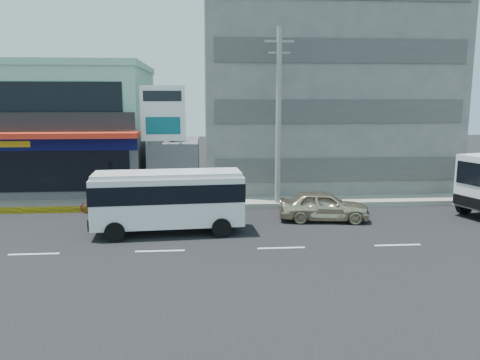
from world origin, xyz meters
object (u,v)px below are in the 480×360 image
at_px(satellite_dish, 174,140).
at_px(motorcycle_rider, 96,200).
at_px(shop_building, 57,131).
at_px(utility_pole_near, 278,117).
at_px(concrete_building, 317,87).
at_px(minibus, 168,197).
at_px(billboard, 163,120).
at_px(sedan, 324,206).

bearing_deg(satellite_dish, motorcycle_rider, -133.60).
bearing_deg(shop_building, utility_pole_near, -25.06).
relative_size(concrete_building, minibus, 2.29).
xyz_separation_m(shop_building, concrete_building, (18.00, 1.05, 3.00)).
bearing_deg(concrete_building, shop_building, -176.65).
relative_size(utility_pole_near, minibus, 1.43).
bearing_deg(billboard, minibus, -83.99).
xyz_separation_m(satellite_dish, minibus, (0.19, -8.34, -1.87)).
bearing_deg(minibus, concrete_building, 51.51).
height_order(satellite_dish, utility_pole_near, utility_pole_near).
distance_m(shop_building, satellite_dish, 8.54).
bearing_deg(billboard, shop_building, 147.68).
bearing_deg(sedan, billboard, 67.31).
height_order(concrete_building, sedan, concrete_building).
height_order(billboard, utility_pole_near, utility_pole_near).
xyz_separation_m(concrete_building, satellite_dish, (-10.00, -4.00, -3.42)).
xyz_separation_m(sedan, motorcycle_rider, (-11.90, 2.49, -0.03)).
bearing_deg(satellite_dish, billboard, -105.52).
relative_size(billboard, utility_pole_near, 0.69).
bearing_deg(concrete_building, motorcycle_rider, -149.64).
bearing_deg(sedan, motorcycle_rider, 85.71).
xyz_separation_m(shop_building, motorcycle_rider, (4.00, -7.15, -3.25)).
bearing_deg(shop_building, billboard, -32.32).
height_order(shop_building, motorcycle_rider, shop_building).
xyz_separation_m(shop_building, minibus, (8.19, -11.29, -2.29)).
relative_size(billboard, minibus, 0.99).
bearing_deg(utility_pole_near, satellite_dish, 149.04).
bearing_deg(motorcycle_rider, concrete_building, 30.36).
bearing_deg(utility_pole_near, shop_building, 154.94).
relative_size(shop_building, motorcycle_rider, 5.48).
distance_m(concrete_building, motorcycle_rider, 17.39).
bearing_deg(minibus, motorcycle_rider, 135.33).
distance_m(utility_pole_near, minibus, 8.25).
height_order(utility_pole_near, minibus, utility_pole_near).
xyz_separation_m(minibus, sedan, (7.71, 1.65, -0.93)).
xyz_separation_m(shop_building, utility_pole_near, (14.00, -6.55, 1.15)).
distance_m(utility_pole_near, motorcycle_rider, 10.94).
xyz_separation_m(satellite_dish, sedan, (7.90, -6.69, -2.80)).
distance_m(shop_building, minibus, 14.13).
xyz_separation_m(billboard, minibus, (0.69, -6.54, -3.22)).
bearing_deg(sedan, shop_building, 66.31).
xyz_separation_m(concrete_building, minibus, (-9.81, -12.34, -5.29)).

